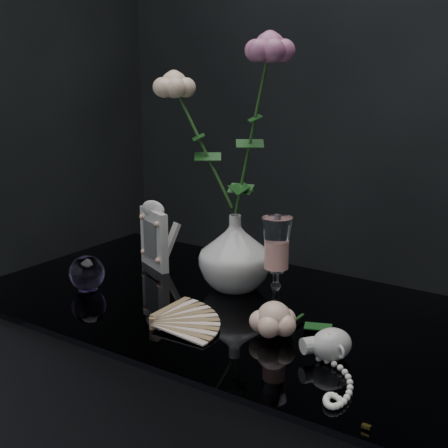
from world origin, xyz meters
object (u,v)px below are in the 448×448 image
Objects in this scene: paperweight at (87,273)px; pearl_jar at (332,343)px; loose_rose at (274,319)px; vase at (235,252)px; picture_frame at (154,234)px; wine_glass at (276,266)px.

paperweight is 0.56m from pearl_jar.
vase is at bearing 147.55° from loose_rose.
paperweight is at bearing -71.17° from picture_frame.
wine_glass reaches higher than picture_frame.
pearl_jar is (0.56, -0.00, -0.01)m from paperweight.
loose_rose is at bearing -157.53° from pearl_jar.
loose_rose is 0.94× the size of pearl_jar.
loose_rose is (0.44, 0.02, -0.01)m from paperweight.
wine_glass is (0.14, -0.06, 0.01)m from vase.
pearl_jar is (0.55, -0.20, -0.05)m from picture_frame.
wine_glass reaches higher than loose_rose.
vase is at bearing -176.51° from pearl_jar.
wine_glass is 2.52× the size of paperweight.
loose_rose is 0.13m from pearl_jar.
picture_frame is at bearing 168.24° from wine_glass.
paperweight is 0.38× the size of pearl_jar.
pearl_jar is at bearing -0.23° from paperweight.
wine_glass reaches higher than paperweight.
wine_glass is 1.02× the size of loose_rose.
wine_glass is 0.95× the size of pearl_jar.
picture_frame is at bearing -165.60° from pearl_jar.
vase is 0.81× the size of pearl_jar.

